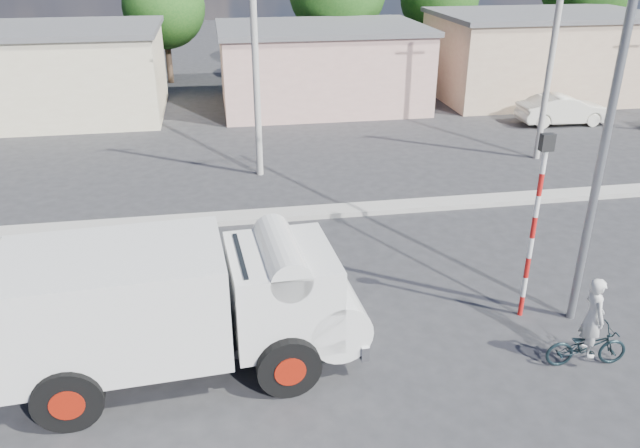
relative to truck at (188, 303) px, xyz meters
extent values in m
plane|color=#29292B|center=(4.27, -0.77, -1.55)|extent=(120.00, 120.00, 0.00)
cube|color=#99968E|center=(4.27, 7.23, -1.47)|extent=(40.00, 0.80, 0.16)
cylinder|color=black|center=(-2.12, -1.33, -0.93)|extent=(1.26, 0.44, 1.24)
cylinder|color=#AF1D0C|center=(-2.12, -1.33, -0.93)|extent=(0.64, 0.45, 0.61)
cylinder|color=black|center=(-2.28, 1.04, -0.93)|extent=(1.26, 0.44, 1.24)
cylinder|color=#AF1D0C|center=(-2.28, 1.04, -0.93)|extent=(0.64, 0.45, 0.61)
cylinder|color=black|center=(1.82, -1.07, -0.93)|extent=(1.26, 0.44, 1.24)
cylinder|color=#AF1D0C|center=(1.82, -1.07, -0.93)|extent=(0.64, 0.45, 0.61)
cylinder|color=black|center=(1.66, 1.30, -0.93)|extent=(1.26, 0.44, 1.24)
cylinder|color=#AF1D0C|center=(1.66, 1.30, -0.93)|extent=(0.64, 0.45, 0.61)
cube|color=black|center=(-0.29, -0.02, -0.84)|extent=(5.28, 1.81, 0.20)
cube|color=silver|center=(-1.30, -0.09, 0.20)|extent=(4.22, 2.75, 2.09)
cube|color=silver|center=(1.85, 0.12, 0.03)|extent=(2.18, 2.44, 1.75)
cylinder|color=silver|center=(2.81, 0.19, -0.48)|extent=(1.39, 2.39, 1.24)
cylinder|color=silver|center=(1.85, 0.12, 0.82)|extent=(0.94, 2.36, 0.79)
cube|color=silver|center=(3.26, 0.22, -0.93)|extent=(0.32, 2.43, 0.32)
cube|color=black|center=(1.07, 0.07, 0.54)|extent=(0.22, 1.92, 0.79)
imported|color=black|center=(7.91, -1.22, -1.11)|extent=(1.72, 0.73, 0.88)
imported|color=silver|center=(7.91, -1.22, -0.69)|extent=(0.46, 0.66, 1.71)
imported|color=white|center=(16.81, 15.69, -0.86)|extent=(4.21, 1.56, 1.38)
cylinder|color=red|center=(7.47, 0.73, -1.30)|extent=(0.11, 0.11, 0.50)
cylinder|color=white|center=(7.47, 0.73, -0.80)|extent=(0.11, 0.11, 0.50)
cylinder|color=red|center=(7.47, 0.73, -0.30)|extent=(0.11, 0.11, 0.50)
cylinder|color=white|center=(7.47, 0.73, 0.20)|extent=(0.11, 0.11, 0.50)
cylinder|color=red|center=(7.47, 0.73, 0.70)|extent=(0.11, 0.11, 0.50)
cylinder|color=white|center=(7.47, 0.73, 1.20)|extent=(0.11, 0.11, 0.50)
cylinder|color=red|center=(7.47, 0.73, 1.70)|extent=(0.11, 0.11, 0.50)
cylinder|color=white|center=(7.47, 0.73, 2.20)|extent=(0.11, 0.11, 0.50)
cube|color=black|center=(7.47, 0.73, 2.63)|extent=(0.28, 0.18, 0.36)
cylinder|color=slate|center=(8.57, 0.43, 2.95)|extent=(0.18, 0.18, 9.00)
cube|color=beige|center=(-7.73, 21.23, 0.45)|extent=(12.00, 7.00, 4.00)
cube|color=#59595B|center=(-7.73, 21.23, 2.57)|extent=(12.30, 7.30, 0.24)
cube|color=tan|center=(6.27, 21.23, 0.35)|extent=(10.00, 7.00, 3.80)
cube|color=#59595B|center=(6.27, 21.23, 2.37)|extent=(10.30, 7.30, 0.24)
cube|color=tan|center=(18.27, 21.23, 0.55)|extent=(11.00, 7.00, 4.20)
cube|color=#59595B|center=(18.27, 21.23, 2.77)|extent=(11.30, 7.30, 0.24)
cylinder|color=#38281E|center=(-1.73, 28.23, 0.19)|extent=(0.36, 0.36, 3.47)
sphere|color=#33641E|center=(-1.73, 28.23, 2.79)|extent=(4.71, 4.71, 4.71)
cylinder|color=#38281E|center=(8.27, 27.23, 0.55)|extent=(0.36, 0.36, 4.20)
cylinder|color=#38281E|center=(15.27, 29.23, 0.27)|extent=(0.36, 0.36, 3.64)
cylinder|color=#38281E|center=(24.27, 27.23, 0.63)|extent=(0.36, 0.36, 4.37)
cylinder|color=#99968E|center=(2.27, 11.23, 2.45)|extent=(0.24, 0.24, 8.00)
cylinder|color=#99968E|center=(13.27, 11.23, 2.45)|extent=(0.24, 0.24, 8.00)
camera|label=1|loc=(0.79, -10.63, 6.46)|focal=35.00mm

